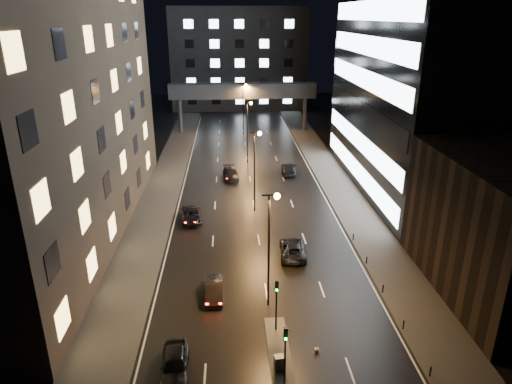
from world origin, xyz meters
TOP-DOWN VIEW (x-y plane):
  - ground at (0.00, 40.00)m, footprint 160.00×160.00m
  - sidewalk_left at (-12.50, 35.00)m, footprint 5.00×110.00m
  - sidewalk_right at (12.50, 35.00)m, footprint 5.00×110.00m
  - building_left at (-22.50, 24.00)m, footprint 15.00×48.00m
  - building_right_low at (20.00, 9.00)m, footprint 10.00×18.00m
  - building_right_glass at (25.00, 36.00)m, footprint 20.00×36.00m
  - building_far at (0.00, 98.00)m, footprint 34.00×14.00m
  - skybridge at (0.00, 70.00)m, footprint 30.00×3.00m
  - median_island at (0.30, 2.00)m, footprint 1.60×8.00m
  - traffic_signal_near at (0.30, 4.49)m, footprint 0.28×0.34m
  - traffic_signal_far at (0.30, -1.01)m, footprint 0.28×0.34m
  - bollard_row at (10.20, 6.50)m, footprint 0.12×25.12m
  - streetlight_near at (0.16, 8.00)m, footprint 1.45×0.50m
  - streetlight_mid_a at (0.16, 28.00)m, footprint 1.45×0.50m
  - streetlight_mid_b at (0.16, 48.00)m, footprint 1.45×0.50m
  - streetlight_far at (0.16, 68.00)m, footprint 1.45×0.50m
  - car_away_a at (-7.04, 0.45)m, footprint 2.16×4.76m
  - car_away_b at (-4.58, 9.46)m, footprint 1.57×4.28m
  - car_away_c at (-7.67, 25.47)m, footprint 2.88×5.24m
  - car_away_d at (-2.88, 40.25)m, footprint 2.56×5.28m
  - car_toward_a at (3.21, 16.33)m, footprint 2.81×5.53m
  - car_toward_b at (6.12, 42.10)m, footprint 2.77×5.70m
  - utility_cabinet at (0.12, 0.24)m, footprint 0.80×0.63m
  - cone_b at (3.00, 1.92)m, footprint 0.40×0.40m

SIDE VIEW (x-z plane):
  - ground at x=0.00m, z-range 0.00..0.00m
  - sidewalk_left at x=-12.50m, z-range 0.00..0.15m
  - sidewalk_right at x=12.50m, z-range 0.00..0.15m
  - median_island at x=0.30m, z-range 0.00..0.15m
  - cone_b at x=3.00m, z-range 0.00..0.54m
  - bollard_row at x=10.20m, z-range 0.00..0.90m
  - car_away_c at x=-7.67m, z-range 0.00..1.39m
  - car_away_b at x=-4.58m, z-range 0.00..1.40m
  - utility_cabinet at x=0.12m, z-range 0.15..1.27m
  - car_away_d at x=-2.88m, z-range 0.00..1.48m
  - car_toward_a at x=3.21m, z-range 0.00..1.50m
  - car_away_a at x=-7.04m, z-range 0.00..1.59m
  - car_toward_b at x=6.12m, z-range 0.00..1.60m
  - traffic_signal_near at x=0.30m, z-range 0.89..5.29m
  - traffic_signal_far at x=0.30m, z-range 0.89..5.29m
  - building_right_low at x=20.00m, z-range 0.00..12.00m
  - streetlight_near at x=0.16m, z-range 1.42..11.57m
  - streetlight_mid_a at x=0.16m, z-range 1.42..11.57m
  - streetlight_mid_b at x=0.16m, z-range 1.42..11.57m
  - streetlight_far at x=0.16m, z-range 1.42..11.57m
  - skybridge at x=0.00m, z-range 3.34..13.34m
  - building_far at x=0.00m, z-range 0.00..25.00m
  - building_left at x=-22.50m, z-range 0.00..40.00m
  - building_right_glass at x=25.00m, z-range 0.00..45.00m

